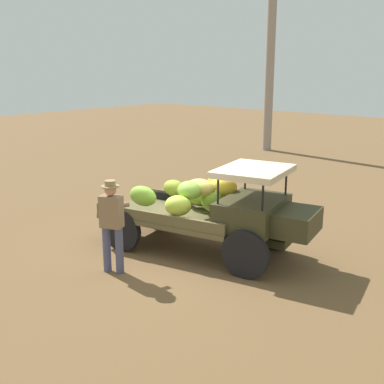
# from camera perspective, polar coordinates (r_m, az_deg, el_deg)

# --- Properties ---
(ground_plane) EXTENTS (60.00, 60.00, 0.00)m
(ground_plane) POSITION_cam_1_polar(r_m,az_deg,el_deg) (10.02, -0.22, -7.37)
(ground_plane) COLOR brown
(truck) EXTENTS (4.64, 2.47, 1.90)m
(truck) POSITION_cam_1_polar(r_m,az_deg,el_deg) (9.77, 3.00, -2.06)
(truck) COLOR #35331D
(truck) RESTS_ON ground
(farmer) EXTENTS (0.56, 0.53, 1.78)m
(farmer) POSITION_cam_1_polar(r_m,az_deg,el_deg) (8.96, -9.51, -3.38)
(farmer) COLOR #4B4E70
(farmer) RESTS_ON ground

